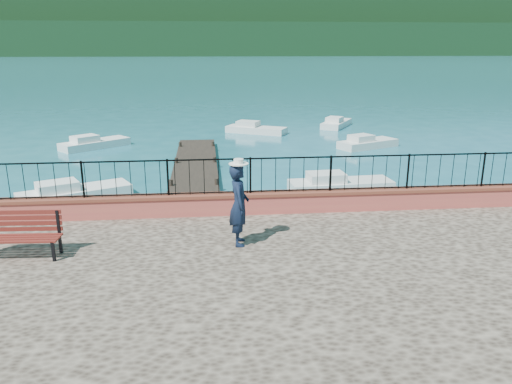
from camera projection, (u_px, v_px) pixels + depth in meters
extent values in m
plane|color=#19596B|center=(280.00, 322.00, 10.56)|extent=(2000.00, 2000.00, 0.00)
cube|color=#B95242|center=(261.00, 203.00, 13.67)|extent=(28.00, 0.46, 0.58)
cube|color=black|center=(261.00, 176.00, 13.45)|extent=(27.00, 0.05, 0.95)
cube|color=#2D231C|center=(195.00, 176.00, 21.78)|extent=(2.00, 16.00, 0.30)
cube|color=black|center=(206.00, 40.00, 294.39)|extent=(900.00, 60.00, 18.00)
cube|color=black|center=(205.00, 21.00, 347.99)|extent=(900.00, 120.00, 44.00)
ellipsoid|color=#142D23|center=(400.00, 51.00, 566.24)|extent=(448.00, 384.00, 180.00)
cube|color=black|center=(19.00, 248.00, 10.77)|extent=(1.81, 0.64, 0.45)
cube|color=maroon|center=(21.00, 222.00, 10.89)|extent=(1.79, 0.18, 0.55)
imported|color=black|center=(239.00, 205.00, 11.33)|extent=(0.46, 0.70, 1.90)
cylinder|color=white|center=(239.00, 162.00, 11.04)|extent=(0.44, 0.44, 0.12)
cube|color=white|center=(75.00, 189.00, 18.88)|extent=(4.23, 2.99, 0.80)
cube|color=silver|center=(341.00, 181.00, 19.99)|extent=(4.20, 1.59, 0.80)
cube|color=silver|center=(368.00, 141.00, 28.55)|extent=(3.78, 2.68, 0.80)
cube|color=silver|center=(95.00, 141.00, 28.48)|extent=(3.82, 3.49, 0.80)
cube|color=silver|center=(256.00, 127.00, 33.29)|extent=(4.16, 3.04, 0.80)
cube|color=silver|center=(336.00, 121.00, 35.84)|extent=(2.96, 3.75, 0.80)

